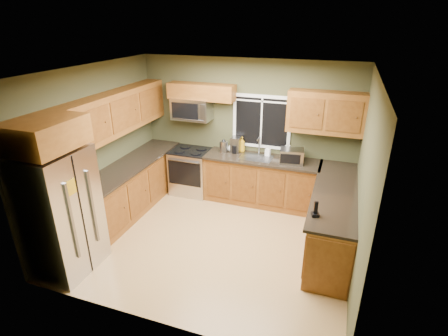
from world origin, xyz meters
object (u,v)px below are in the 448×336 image
Objects in this scene: kettle at (224,146)px; soap_bottle_c at (231,147)px; range at (191,171)px; paper_towel_roll at (287,152)px; soap_bottle_b at (268,151)px; coffee_maker at (236,145)px; cordless_phone at (315,212)px; refrigerator at (61,213)px; microwave at (192,109)px; toaster_oven at (292,156)px; soap_bottle_a at (242,144)px.

kettle reaches higher than soap_bottle_c.
kettle is at bearing 6.42° from range.
paper_towel_roll is 1.35× the size of soap_bottle_b.
soap_bottle_b is (0.64, 0.01, -0.04)m from coffee_maker.
cordless_phone is at bearing -34.30° from range.
microwave reaches higher than refrigerator.
range is 1.64m from soap_bottle_b.
kettle is (0.68, -0.06, -0.66)m from microwave.
toaster_oven is 2.11× the size of cordless_phone.
toaster_oven is at bearing 45.47° from refrigerator.
range is at bearing 76.03° from refrigerator.
microwave is 2.12m from toaster_oven.
paper_towel_roll is at bearing -1.12° from coffee_maker.
kettle reaches higher than soap_bottle_b.
cordless_phone is at bearing -51.33° from soap_bottle_a.
range is 2.06× the size of toaster_oven.
soap_bottle_b is at bearing 6.69° from kettle.
toaster_oven is at bearing -4.67° from microwave.
cordless_phone is at bearing 16.74° from refrigerator.
paper_towel_roll is 0.37m from soap_bottle_b.
paper_towel_roll reaches higher than toaster_oven.
soap_bottle_a reaches higher than kettle.
soap_bottle_b reaches higher than range.
range is 3.20m from cordless_phone.
paper_towel_roll is at bearing 0.40° from microwave.
microwave is 4.25× the size of soap_bottle_c.
paper_towel_roll is at bearing -1.14° from soap_bottle_c.
cordless_phone is at bearing -36.29° from microwave.
soap_bottle_b is (0.52, -0.05, -0.05)m from soap_bottle_a.
kettle is (-0.22, -0.09, -0.01)m from coffee_maker.
toaster_oven is (2.70, 2.74, 0.17)m from refrigerator.
range is at bearing -175.51° from paper_towel_roll.
microwave is 0.95m from kettle.
soap_bottle_b is at bearing 0.37° from soap_bottle_c.
soap_bottle_a is at bearing 12.50° from range.
soap_bottle_b is at bearing 6.57° from range.
coffee_maker is at bearing 178.88° from paper_towel_roll.
toaster_oven is at bearing -23.11° from soap_bottle_b.
paper_towel_roll is at bearing -4.09° from soap_bottle_b.
range is 4.33× the size of cordless_phone.
coffee_maker reaches higher than range.
cordless_phone is at bearing -43.86° from kettle.
soap_bottle_c is (-0.21, -0.05, -0.06)m from soap_bottle_a.
kettle is 1.23m from paper_towel_roll.
coffee_maker is 2.59m from cordless_phone.
range is 3.39× the size of kettle.
paper_towel_roll reaches higher than range.
toaster_oven is 1.13m from coffee_maker.
soap_bottle_c is (1.49, 2.94, 0.13)m from refrigerator.
microwave is at bearing -175.07° from soap_bottle_a.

